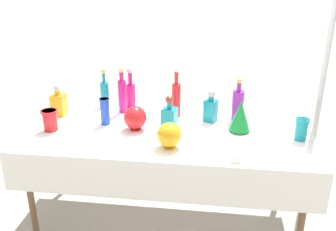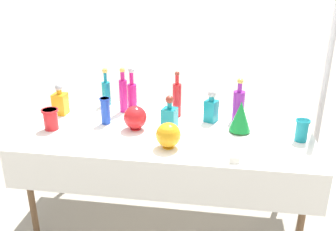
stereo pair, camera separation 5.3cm
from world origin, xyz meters
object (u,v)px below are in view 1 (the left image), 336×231
object	(u,v)px
tall_bottle_0	(122,94)
slender_vase_2	(50,119)
canopy_pole	(323,80)
tall_bottle_2	(131,92)
square_decanter_0	(169,115)
slender_vase_0	(105,111)
square_decanter_1	(59,103)
tall_bottle_3	(105,92)
tall_bottle_1	(176,99)
tall_bottle_4	(238,104)
square_decanter_2	(211,108)
slender_vase_1	(302,128)
round_bowl_0	(135,118)
fluted_vase_0	(240,116)
round_bowl_1	(169,135)

from	to	relation	value
tall_bottle_0	slender_vase_2	xyz separation A→B (m)	(-0.42, -0.40, -0.07)
slender_vase_2	canopy_pole	distance (m)	2.12
tall_bottle_2	slender_vase_2	bearing A→B (deg)	-131.50
tall_bottle_2	square_decanter_0	bearing A→B (deg)	-45.06
slender_vase_0	slender_vase_2	xyz separation A→B (m)	(-0.35, -0.16, -0.02)
square_decanter_1	canopy_pole	xyz separation A→B (m)	(2.03, 0.48, 0.12)
tall_bottle_0	tall_bottle_3	world-z (taller)	tall_bottle_0
tall_bottle_1	square_decanter_0	bearing A→B (deg)	-96.42
tall_bottle_3	canopy_pole	size ratio (longest dim) A/B	0.13
tall_bottle_2	tall_bottle_4	xyz separation A→B (m)	(0.84, -0.16, 0.00)
tall_bottle_1	tall_bottle_3	distance (m)	0.62
tall_bottle_4	square_decanter_2	xyz separation A→B (m)	(-0.20, -0.05, -0.02)
tall_bottle_0	slender_vase_1	size ratio (longest dim) A/B	2.41
tall_bottle_4	slender_vase_1	bearing A→B (deg)	-35.54
tall_bottle_2	slender_vase_0	bearing A→B (deg)	-106.80
tall_bottle_1	round_bowl_0	size ratio (longest dim) A/B	2.05
square_decanter_1	square_decanter_2	xyz separation A→B (m)	(1.15, 0.03, 0.01)
slender_vase_0	canopy_pole	size ratio (longest dim) A/B	0.08
slender_vase_0	tall_bottle_3	bearing A→B (deg)	106.45
fluted_vase_0	canopy_pole	world-z (taller)	canopy_pole
tall_bottle_4	square_decanter_1	size ratio (longest dim) A/B	1.34
tall_bottle_3	canopy_pole	world-z (taller)	canopy_pole
slender_vase_2	round_bowl_0	xyz separation A→B (m)	(0.58, 0.09, 0.01)
slender_vase_0	slender_vase_2	world-z (taller)	slender_vase_0
tall_bottle_0	round_bowl_0	xyz separation A→B (m)	(0.17, -0.32, -0.06)
tall_bottle_2	tall_bottle_3	distance (m)	0.22
tall_bottle_0	slender_vase_1	bearing A→B (deg)	-14.56
tall_bottle_2	square_decanter_1	size ratio (longest dim) A/B	1.35
square_decanter_2	slender_vase_2	bearing A→B (deg)	-164.48
square_decanter_1	slender_vase_0	distance (m)	0.42
square_decanter_1	slender_vase_2	world-z (taller)	square_decanter_1
tall_bottle_1	slender_vase_1	xyz separation A→B (m)	(0.86, -0.30, -0.06)
tall_bottle_0	canopy_pole	size ratio (longest dim) A/B	0.14
square_decanter_2	slender_vase_1	bearing A→B (deg)	-21.48
round_bowl_0	round_bowl_1	bearing A→B (deg)	-42.11
slender_vase_0	round_bowl_0	size ratio (longest dim) A/B	1.14
slender_vase_1	round_bowl_0	distance (m)	1.12
tall_bottle_0	round_bowl_0	size ratio (longest dim) A/B	2.07
tall_bottle_2	round_bowl_0	world-z (taller)	tall_bottle_2
slender_vase_1	slender_vase_2	world-z (taller)	same
slender_vase_1	tall_bottle_0	bearing A→B (deg)	165.44
round_bowl_0	slender_vase_0	bearing A→B (deg)	163.95
slender_vase_1	round_bowl_0	size ratio (longest dim) A/B	0.86
tall_bottle_4	square_decanter_2	world-z (taller)	tall_bottle_4
tall_bottle_4	canopy_pole	xyz separation A→B (m)	(0.68, 0.40, 0.09)
tall_bottle_3	square_decanter_1	world-z (taller)	tall_bottle_3
square_decanter_2	fluted_vase_0	world-z (taller)	square_decanter_2
square_decanter_2	tall_bottle_3	bearing A→B (deg)	165.46
square_decanter_0	round_bowl_1	world-z (taller)	square_decanter_0
tall_bottle_0	canopy_pole	world-z (taller)	canopy_pole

